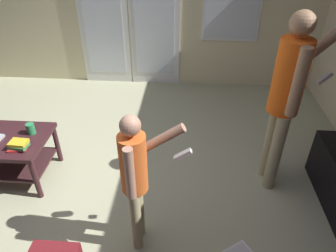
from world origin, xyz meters
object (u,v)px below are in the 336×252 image
coffee_table (0,148)px  person_adult (287,92)px  person_child (136,174)px  book_stack (18,145)px  cup_near_edge (31,129)px

coffee_table → person_adult: size_ratio=0.58×
coffee_table → person_child: person_child is taller
person_child → book_stack: bearing=155.8°
coffee_table → person_child: bearing=-24.4°
person_child → book_stack: size_ratio=6.28×
person_adult → book_stack: person_adult is taller
book_stack → cup_near_edge: bearing=87.8°
person_child → person_adult: bearing=34.0°
book_stack → person_adult: bearing=6.6°
coffee_table → person_adult: 2.73m
cup_near_edge → person_adult: bearing=0.8°
person_adult → book_stack: 2.41m
coffee_table → cup_near_edge: size_ratio=8.98×
person_child → book_stack: person_child is taller
coffee_table → person_child: 1.66m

